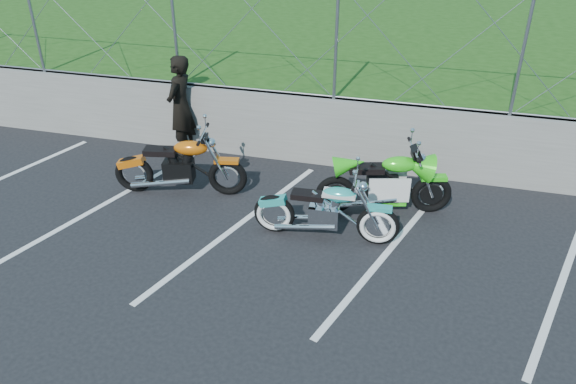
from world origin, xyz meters
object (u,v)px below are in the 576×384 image
(cruiser_turquoise, at_px, (327,213))
(person_standing, at_px, (181,106))
(sportbike_green, at_px, (386,185))
(naked_orange, at_px, (182,168))

(cruiser_turquoise, height_order, person_standing, person_standing)
(cruiser_turquoise, xyz_separation_m, sportbike_green, (0.76, 0.98, 0.05))
(cruiser_turquoise, distance_m, naked_orange, 2.76)
(naked_orange, bearing_deg, person_standing, 102.41)
(cruiser_turquoise, xyz_separation_m, person_standing, (-3.30, 2.16, 0.54))
(naked_orange, distance_m, sportbike_green, 3.44)
(cruiser_turquoise, bearing_deg, sportbike_green, 49.22)
(cruiser_turquoise, bearing_deg, person_standing, 143.91)
(naked_orange, xyz_separation_m, person_standing, (-0.64, 1.46, 0.49))
(sportbike_green, bearing_deg, naked_orange, 169.36)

